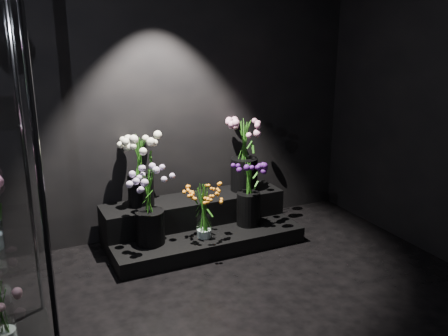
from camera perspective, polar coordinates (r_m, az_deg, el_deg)
floor at (r=3.61m, az=4.87°, el=-18.60°), size 4.00×4.00×0.00m
wall_back at (r=4.82m, az=-6.80°, el=8.45°), size 4.00×0.00×4.00m
display_riser at (r=4.89m, az=-2.92°, el=-6.38°), size 1.81×0.80×0.40m
bouquet_orange_bells at (r=4.54m, az=-2.32°, el=-4.79°), size 0.35×0.35×0.53m
bouquet_lilac at (r=4.43m, az=-8.57°, el=-3.87°), size 0.43×0.43×0.69m
bouquet_purple at (r=4.79m, az=2.83°, el=-2.27°), size 0.39×0.39×0.67m
bouquet_cream_roses at (r=4.64m, az=-9.62°, el=0.43°), size 0.44×0.44×0.68m
bouquet_pink_roses at (r=5.00m, az=2.33°, el=1.84°), size 0.39×0.39×0.73m
bouquet_case_base_pink at (r=3.51m, az=-24.06°, el=-14.81°), size 0.29×0.29×0.42m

